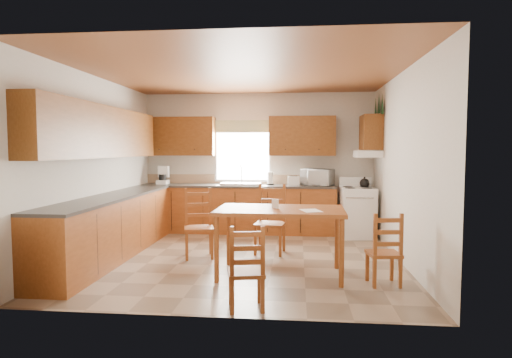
# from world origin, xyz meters

# --- Properties ---
(floor) EXTENTS (4.50, 4.50, 0.00)m
(floor) POSITION_xyz_m (0.00, 0.00, 0.00)
(floor) COLOR #856F58
(floor) RESTS_ON ground
(ceiling) EXTENTS (4.50, 4.50, 0.00)m
(ceiling) POSITION_xyz_m (0.00, 0.00, 2.70)
(ceiling) COLOR brown
(ceiling) RESTS_ON floor
(wall_left) EXTENTS (4.50, 4.50, 0.00)m
(wall_left) POSITION_xyz_m (-2.25, 0.00, 1.35)
(wall_left) COLOR beige
(wall_left) RESTS_ON floor
(wall_right) EXTENTS (4.50, 4.50, 0.00)m
(wall_right) POSITION_xyz_m (2.25, 0.00, 1.35)
(wall_right) COLOR beige
(wall_right) RESTS_ON floor
(wall_back) EXTENTS (4.50, 4.50, 0.00)m
(wall_back) POSITION_xyz_m (0.00, 2.25, 1.35)
(wall_back) COLOR beige
(wall_back) RESTS_ON floor
(wall_front) EXTENTS (4.50, 4.50, 0.00)m
(wall_front) POSITION_xyz_m (0.00, -2.25, 1.35)
(wall_front) COLOR beige
(wall_front) RESTS_ON floor
(lower_cab_back) EXTENTS (3.75, 0.60, 0.88)m
(lower_cab_back) POSITION_xyz_m (-0.38, 1.95, 0.44)
(lower_cab_back) COLOR brown
(lower_cab_back) RESTS_ON floor
(lower_cab_left) EXTENTS (0.60, 3.60, 0.88)m
(lower_cab_left) POSITION_xyz_m (-1.95, -0.15, 0.44)
(lower_cab_left) COLOR brown
(lower_cab_left) RESTS_ON floor
(counter_back) EXTENTS (3.75, 0.63, 0.04)m
(counter_back) POSITION_xyz_m (-0.38, 1.95, 0.90)
(counter_back) COLOR #3A3633
(counter_back) RESTS_ON lower_cab_back
(counter_left) EXTENTS (0.63, 3.60, 0.04)m
(counter_left) POSITION_xyz_m (-1.95, -0.15, 0.90)
(counter_left) COLOR #3A3633
(counter_left) RESTS_ON lower_cab_left
(backsplash) EXTENTS (3.75, 0.01, 0.18)m
(backsplash) POSITION_xyz_m (-0.38, 2.24, 1.01)
(backsplash) COLOR #9E7F60
(backsplash) RESTS_ON counter_back
(upper_cab_back_left) EXTENTS (1.41, 0.33, 0.75)m
(upper_cab_back_left) POSITION_xyz_m (-1.55, 2.08, 1.85)
(upper_cab_back_left) COLOR brown
(upper_cab_back_left) RESTS_ON wall_back
(upper_cab_back_right) EXTENTS (1.25, 0.33, 0.75)m
(upper_cab_back_right) POSITION_xyz_m (0.86, 2.08, 1.85)
(upper_cab_back_right) COLOR brown
(upper_cab_back_right) RESTS_ON wall_back
(upper_cab_left) EXTENTS (0.33, 3.60, 0.75)m
(upper_cab_left) POSITION_xyz_m (-2.08, -0.15, 1.85)
(upper_cab_left) COLOR brown
(upper_cab_left) RESTS_ON wall_left
(upper_cab_stove) EXTENTS (0.33, 0.62, 0.62)m
(upper_cab_stove) POSITION_xyz_m (2.08, 1.65, 1.90)
(upper_cab_stove) COLOR brown
(upper_cab_stove) RESTS_ON wall_right
(range_hood) EXTENTS (0.44, 0.62, 0.12)m
(range_hood) POSITION_xyz_m (2.03, 1.65, 1.52)
(range_hood) COLOR white
(range_hood) RESTS_ON wall_right
(window_frame) EXTENTS (1.13, 0.02, 1.18)m
(window_frame) POSITION_xyz_m (-0.30, 2.22, 1.55)
(window_frame) COLOR white
(window_frame) RESTS_ON wall_back
(window_pane) EXTENTS (1.05, 0.01, 1.10)m
(window_pane) POSITION_xyz_m (-0.30, 2.21, 1.55)
(window_pane) COLOR white
(window_pane) RESTS_ON wall_back
(window_valance) EXTENTS (1.19, 0.01, 0.24)m
(window_valance) POSITION_xyz_m (-0.30, 2.19, 2.05)
(window_valance) COLOR #516C39
(window_valance) RESTS_ON wall_back
(sink_basin) EXTENTS (0.75, 0.45, 0.04)m
(sink_basin) POSITION_xyz_m (-0.30, 1.95, 0.94)
(sink_basin) COLOR silver
(sink_basin) RESTS_ON counter_back
(pine_decal_a) EXTENTS (0.22, 0.22, 0.36)m
(pine_decal_a) POSITION_xyz_m (2.21, 1.33, 2.38)
(pine_decal_a) COLOR black
(pine_decal_a) RESTS_ON wall_right
(pine_decal_b) EXTENTS (0.22, 0.22, 0.36)m
(pine_decal_b) POSITION_xyz_m (2.21, 1.65, 2.42)
(pine_decal_b) COLOR black
(pine_decal_b) RESTS_ON wall_right
(pine_decal_c) EXTENTS (0.22, 0.22, 0.36)m
(pine_decal_c) POSITION_xyz_m (2.21, 1.97, 2.38)
(pine_decal_c) COLOR black
(pine_decal_c) RESTS_ON wall_right
(stove) EXTENTS (0.64, 0.66, 0.89)m
(stove) POSITION_xyz_m (1.86, 1.70, 0.44)
(stove) COLOR white
(stove) RESTS_ON floor
(coffeemaker) EXTENTS (0.25, 0.28, 0.36)m
(coffeemaker) POSITION_xyz_m (-1.86, 1.99, 1.10)
(coffeemaker) COLOR white
(coffeemaker) RESTS_ON counter_back
(paper_towel) EXTENTS (0.13, 0.13, 0.25)m
(paper_towel) POSITION_xyz_m (0.26, 2.00, 1.04)
(paper_towel) COLOR white
(paper_towel) RESTS_ON counter_back
(toaster) EXTENTS (0.22, 0.15, 0.18)m
(toaster) POSITION_xyz_m (0.71, 1.91, 1.01)
(toaster) COLOR white
(toaster) RESTS_ON counter_back
(microwave) EXTENTS (0.62, 0.54, 0.31)m
(microwave) POSITION_xyz_m (1.16, 1.95, 1.08)
(microwave) COLOR white
(microwave) RESTS_ON counter_back
(dining_table) EXTENTS (1.62, 0.95, 0.86)m
(dining_table) POSITION_xyz_m (0.57, -0.81, 0.43)
(dining_table) COLOR brown
(dining_table) RESTS_ON floor
(chair_near_left) EXTENTS (0.42, 0.41, 0.85)m
(chair_near_left) POSITION_xyz_m (0.27, -1.99, 0.43)
(chair_near_left) COLOR brown
(chair_near_left) RESTS_ON floor
(chair_near_right) EXTENTS (0.40, 0.39, 0.86)m
(chair_near_right) POSITION_xyz_m (1.80, -1.07, 0.43)
(chair_near_right) COLOR brown
(chair_near_right) RESTS_ON floor
(chair_far_left) EXTENTS (0.52, 0.50, 1.01)m
(chair_far_left) POSITION_xyz_m (-0.67, -0.02, 0.50)
(chair_far_left) COLOR brown
(chair_far_left) RESTS_ON floor
(chair_far_right) EXTENTS (0.49, 0.47, 1.05)m
(chair_far_right) POSITION_xyz_m (0.36, 0.33, 0.53)
(chair_far_right) COLOR brown
(chair_far_right) RESTS_ON floor
(table_paper) EXTENTS (0.29, 0.34, 0.00)m
(table_paper) POSITION_xyz_m (0.95, -0.96, 0.86)
(table_paper) COLOR white
(table_paper) RESTS_ON dining_table
(table_card) EXTENTS (0.09, 0.05, 0.12)m
(table_card) POSITION_xyz_m (0.50, -0.80, 0.92)
(table_card) COLOR white
(table_card) RESTS_ON dining_table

